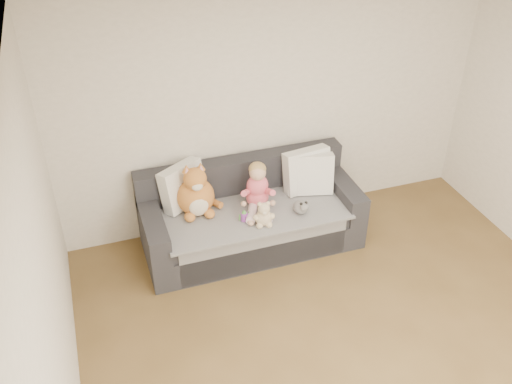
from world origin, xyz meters
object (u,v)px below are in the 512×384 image
Objects in this scene: toddler at (258,190)px; sippy_cup at (244,215)px; sofa at (250,218)px; plush_cat at (196,194)px; teddy_bear at (264,216)px.

toddler reaches higher than sippy_cup.
plush_cat is at bearing 174.05° from sofa.
sofa is 0.65m from plush_cat.
plush_cat is 4.66× the size of sippy_cup.
sofa is 0.36m from sippy_cup.
teddy_bear is (0.56, -0.42, -0.10)m from plush_cat.
sippy_cup is (0.40, -0.29, -0.14)m from plush_cat.
plush_cat reaches higher than sippy_cup.
plush_cat is (-0.60, 0.11, 0.00)m from toddler.
sofa is 8.19× the size of teddy_bear.
sippy_cup is at bearing 152.27° from teddy_bear.
teddy_bear is at bearing -38.13° from sippy_cup.
plush_cat is (-0.53, 0.06, 0.37)m from sofa.
sofa reaches higher than teddy_bear.
toddler is at bearing 42.37° from sippy_cup.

